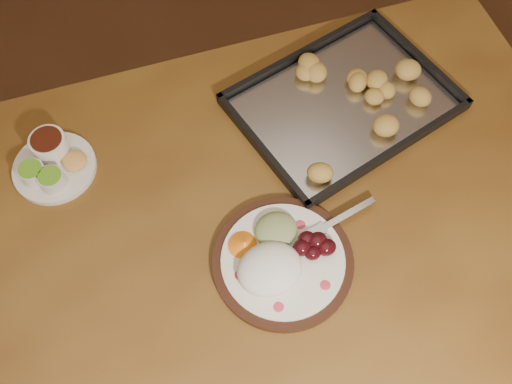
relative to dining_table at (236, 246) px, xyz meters
name	(u,v)px	position (x,y,z in m)	size (l,w,h in m)	color
ground	(179,358)	(-0.21, -0.01, -0.65)	(4.00, 4.00, 0.00)	#50301B
dining_table	(236,246)	(0.00, 0.00, 0.00)	(1.57, 1.03, 0.75)	brown
dinner_plate	(279,259)	(0.05, -0.10, 0.12)	(0.35, 0.27, 0.06)	black
condiment_saucer	(51,162)	(-0.29, 0.27, 0.12)	(0.17, 0.17, 0.06)	silver
baking_tray	(343,102)	(0.33, 0.18, 0.11)	(0.50, 0.41, 0.05)	black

